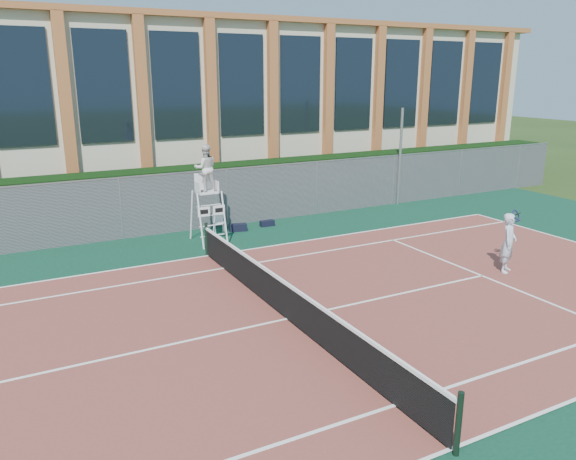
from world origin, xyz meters
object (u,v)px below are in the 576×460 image
steel_pole (400,157)px  plastic_chair (218,220)px  tennis_player (509,243)px  umpire_chair (206,171)px

steel_pole → plastic_chair: steel_pole is taller
plastic_chair → tennis_player: bearing=-52.9°
plastic_chair → tennis_player: (6.02, -7.96, 0.40)m
tennis_player → plastic_chair: bearing=127.1°
umpire_chair → steel_pole: bearing=9.7°
steel_pole → tennis_player: (-2.92, -8.75, -1.22)m
steel_pole → umpire_chair: 9.80m
umpire_chair → plastic_chair: (0.72, 0.86, -2.00)m
plastic_chair → tennis_player: 9.99m
tennis_player → steel_pole: bearing=71.6°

